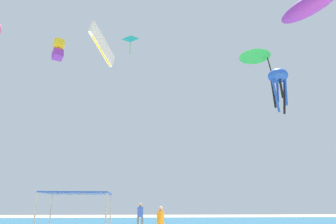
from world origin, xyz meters
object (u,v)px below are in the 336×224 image
Objects in this scene: kite_octopus_blue at (278,78)px; kite_delta_green at (254,54)px; canopy_tent at (78,195)px; kite_box_yellow at (58,49)px; kite_diamond_teal at (130,40)px; person_leftmost at (140,214)px; person_central at (160,220)px; kite_parafoil_white at (102,45)px; kite_inflatable_purple at (309,6)px.

kite_delta_green is (-3.66, -2.97, 1.17)m from kite_octopus_blue.
kite_box_yellow is at bearing 110.89° from canopy_tent.
kite_diamond_teal is 0.92× the size of kite_box_yellow.
person_central is (0.96, -8.00, -0.15)m from person_leftmost.
kite_octopus_blue is 1.37× the size of kite_parafoil_white.
kite_parafoil_white is at bearing 89.10° from canopy_tent.
kite_octopus_blue reaches higher than person_central.
kite_inflatable_purple is at bearing -53.80° from kite_box_yellow.
person_central is at bearing -40.09° from kite_diamond_teal.
kite_octopus_blue is (14.75, 5.41, 14.00)m from person_leftmost.
canopy_tent reaches higher than person_central.
kite_inflatable_purple is (23.80, -11.45, -0.58)m from kite_box_yellow.
person_central is 0.45× the size of kite_parafoil_white.
kite_diamond_teal is 0.63× the size of kite_delta_green.
kite_parafoil_white is (-1.65, -13.63, -8.22)m from kite_diamond_teal.
canopy_tent is 2.02× the size of person_central.
kite_inflatable_purple is at bearing -176.63° from kite_octopus_blue.
kite_delta_green reaches higher than canopy_tent.
kite_box_yellow reaches higher than kite_octopus_blue.
person_leftmost is 0.75× the size of kite_box_yellow.
person_leftmost is 13.21m from kite_parafoil_white.
kite_diamond_teal is 15.99m from kite_delta_green.
kite_box_yellow reaches higher than person_central.
person_leftmost is at bearing 23.57° from kite_delta_green.
kite_octopus_blue is 9.07m from kite_inflatable_purple.
kite_parafoil_white is at bearing 73.58° from person_central.
kite_diamond_teal is (-16.36, 5.07, 6.64)m from kite_octopus_blue.
kite_diamond_teal is at bearing 80.56° from kite_octopus_blue.
kite_octopus_blue reaches higher than canopy_tent.
kite_box_yellow reaches higher than person_leftmost.
person_leftmost is 22.45m from kite_inflatable_purple.
canopy_tent is 1.31× the size of kite_box_yellow.
kite_diamond_teal is at bearing 84.72° from canopy_tent.
kite_box_yellow is (-24.45, 3.00, 3.79)m from kite_octopus_blue.
person_leftmost is at bearing -39.26° from kite_diamond_teal.
kite_diamond_teal is at bearing -21.20° from kite_delta_green.
kite_inflatable_purple is at bearing 16.61° from canopy_tent.
person_leftmost is 8.06m from person_central.
kite_inflatable_purple is (15.71, -13.53, -3.43)m from kite_diamond_teal.
person_leftmost is (3.34, 8.25, -1.09)m from canopy_tent.
kite_box_yellow is at bearing 90.79° from kite_octopus_blue.
kite_parafoil_white is at bearing -88.96° from kite_box_yellow.
kite_parafoil_white is at bearing 64.53° from kite_inflatable_purple.
kite_box_yellow is 0.69× the size of kite_parafoil_white.
person_central is at bearing 57.02° from kite_delta_green.
canopy_tent is at bearing 47.68° from kite_delta_green.
kite_delta_green is at bearing -159.33° from person_leftmost.
kite_octopus_blue is 4.86m from kite_delta_green.
canopy_tent is 0.90× the size of kite_parafoil_white.
kite_delta_green is at bearing 136.83° from kite_octopus_blue.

